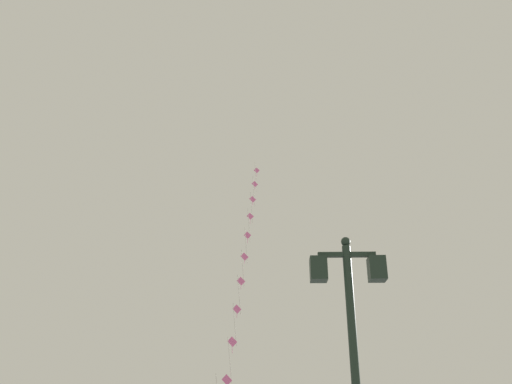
% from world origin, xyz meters
% --- Properties ---
extents(twin_lantern_lamp_post, '(1.25, 0.28, 4.57)m').
position_xyz_m(twin_lantern_lamp_post, '(1.84, 8.56, 3.17)').
color(twin_lantern_lamp_post, '#1E2D23').
rests_on(twin_lantern_lamp_post, ground_plane).
extents(kite_train, '(1.29, 13.20, 17.52)m').
position_xyz_m(kite_train, '(-0.69, 25.40, 9.30)').
color(kite_train, brown).
rests_on(kite_train, ground_plane).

